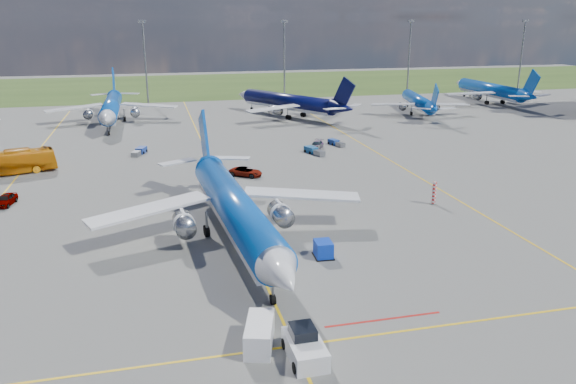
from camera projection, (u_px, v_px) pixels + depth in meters
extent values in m
plane|color=#525250|center=(248.00, 245.00, 60.43)|extent=(400.00, 400.00, 0.00)
cube|color=#2D4719|center=(177.00, 86.00, 199.56)|extent=(400.00, 80.00, 0.01)
cube|color=yellow|center=(216.00, 173.00, 88.26)|extent=(0.25, 160.00, 0.02)
cube|color=yellow|center=(294.00, 346.00, 41.88)|extent=(60.00, 0.25, 0.02)
cube|color=yellow|center=(24.00, 169.00, 90.77)|extent=(0.25, 120.00, 0.02)
cube|color=yellow|center=(371.00, 149.00, 104.29)|extent=(0.25, 120.00, 0.02)
cube|color=#A5140F|center=(383.00, 320.00, 45.54)|extent=(10.00, 0.25, 0.02)
cylinder|color=slate|center=(145.00, 64.00, 156.92)|extent=(0.50, 0.50, 22.00)
cube|color=slate|center=(142.00, 21.00, 153.55)|extent=(2.20, 0.50, 0.80)
cylinder|color=slate|center=(284.00, 61.00, 165.93)|extent=(0.50, 0.50, 22.00)
cube|color=slate|center=(284.00, 21.00, 162.56)|extent=(2.20, 0.50, 0.80)
cylinder|color=slate|center=(409.00, 59.00, 174.94)|extent=(0.50, 0.50, 22.00)
cube|color=slate|center=(411.00, 21.00, 171.57)|extent=(2.20, 0.50, 0.80)
cylinder|color=slate|center=(521.00, 57.00, 183.95)|extent=(0.50, 0.50, 22.00)
cube|color=slate|center=(526.00, 21.00, 180.58)|extent=(2.20, 0.50, 0.80)
cylinder|color=red|center=(434.00, 193.00, 73.26)|extent=(0.50, 0.50, 3.00)
cube|color=silver|center=(305.00, 349.00, 40.22)|extent=(2.47, 4.62, 1.42)
cube|color=black|center=(303.00, 332.00, 40.53)|extent=(1.78, 1.99, 0.98)
cube|color=slate|center=(295.00, 330.00, 42.87)|extent=(0.31, 2.62, 0.22)
cube|color=#0C32B3|center=(323.00, 249.00, 57.23)|extent=(1.80, 2.20, 1.69)
cube|color=white|center=(259.00, 334.00, 41.65)|extent=(3.10, 4.80, 1.95)
imported|color=orange|center=(10.00, 162.00, 87.13)|extent=(13.81, 6.85, 3.75)
imported|color=#999999|center=(6.00, 200.00, 73.05)|extent=(2.53, 4.64, 1.50)
imported|color=#999999|center=(246.00, 172.00, 86.35)|extent=(5.55, 4.79, 1.42)
imported|color=#999999|center=(317.00, 145.00, 104.58)|extent=(3.99, 5.13, 1.39)
cube|color=#164E87|center=(311.00, 150.00, 101.34)|extent=(2.18, 2.93, 1.11)
cube|color=slate|center=(319.00, 153.00, 99.28)|extent=(1.80, 2.29, 0.90)
cube|color=navy|center=(141.00, 150.00, 101.19)|extent=(2.14, 2.83, 1.07)
cube|color=slate|center=(136.00, 154.00, 98.84)|extent=(1.76, 2.22, 0.87)
cube|color=#183B94|center=(333.00, 142.00, 107.91)|extent=(1.82, 2.58, 0.99)
cube|color=slate|center=(340.00, 145.00, 105.98)|extent=(1.51, 2.01, 0.81)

